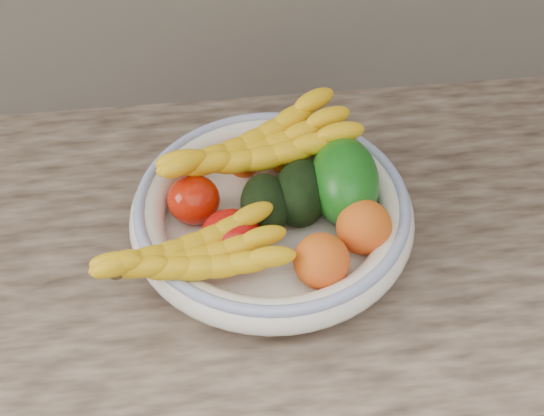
{
  "coord_description": "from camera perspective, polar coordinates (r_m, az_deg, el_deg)",
  "views": [
    {
      "loc": [
        -0.08,
        0.96,
        1.71
      ],
      "look_at": [
        0.0,
        1.66,
        0.96
      ],
      "focal_mm": 50.0,
      "sensor_mm": 36.0,
      "label": 1
    }
  ],
  "objects": [
    {
      "name": "fruit_bowl",
      "position": [
        1.04,
        0.0,
        -0.43
      ],
      "size": [
        0.39,
        0.39,
        0.08
      ],
      "color": "white",
      "rests_on": "kitchen_counter"
    },
    {
      "name": "green_mango",
      "position": [
        1.05,
        5.47,
        2.04
      ],
      "size": [
        0.13,
        0.15,
        0.13
      ],
      "primitive_type": "ellipsoid",
      "rotation": [
        0.0,
        0.31,
        -0.05
      ],
      "color": "#105510",
      "rests_on": "fruit_bowl"
    },
    {
      "name": "kitchen_counter",
      "position": [
        1.45,
        -0.12,
        -12.85
      ],
      "size": [
        2.44,
        0.66,
        1.4
      ],
      "color": "brown",
      "rests_on": "ground"
    },
    {
      "name": "tomato_near_left",
      "position": [
        0.99,
        -3.13,
        -2.27
      ],
      "size": [
        0.08,
        0.08,
        0.07
      ],
      "primitive_type": "ellipsoid",
      "rotation": [
        0.0,
        0.0,
        0.02
      ],
      "color": "#B50D0B",
      "rests_on": "fruit_bowl"
    },
    {
      "name": "peach_right",
      "position": [
        1.0,
        6.94,
        -1.45
      ],
      "size": [
        0.09,
        0.09,
        0.07
      ],
      "primitive_type": "ellipsoid",
      "rotation": [
        0.0,
        0.0,
        -0.21
      ],
      "color": "orange",
      "rests_on": "fruit_bowl"
    },
    {
      "name": "avocado_right",
      "position": [
        1.05,
        2.21,
        1.16
      ],
      "size": [
        0.1,
        0.13,
        0.08
      ],
      "primitive_type": "ellipsoid",
      "rotation": [
        0.0,
        0.0,
        -0.23
      ],
      "color": "black",
      "rests_on": "fruit_bowl"
    },
    {
      "name": "banana_bunch_back",
      "position": [
        1.07,
        -1.14,
        4.2
      ],
      "size": [
        0.33,
        0.21,
        0.09
      ],
      "primitive_type": null,
      "rotation": [
        0.0,
        0.0,
        0.33
      ],
      "color": "yellow",
      "rests_on": "fruit_bowl"
    },
    {
      "name": "tomato_left",
      "position": [
        1.04,
        -5.92,
        0.64
      ],
      "size": [
        0.08,
        0.08,
        0.07
      ],
      "primitive_type": "ellipsoid",
      "rotation": [
        0.0,
        0.0,
        0.15
      ],
      "color": "#BB1806",
      "rests_on": "fruit_bowl"
    },
    {
      "name": "clementine_back_left",
      "position": [
        1.1,
        -2.16,
        3.45
      ],
      "size": [
        0.06,
        0.06,
        0.04
      ],
      "primitive_type": "ellipsoid",
      "rotation": [
        0.0,
        0.0,
        -0.38
      ],
      "color": "#E94B04",
      "rests_on": "fruit_bowl"
    },
    {
      "name": "peach_front",
      "position": [
        0.96,
        3.75,
        -4.0
      ],
      "size": [
        0.09,
        0.09,
        0.07
      ],
      "primitive_type": "ellipsoid",
      "rotation": [
        0.0,
        0.0,
        0.37
      ],
      "color": "orange",
      "rests_on": "fruit_bowl"
    },
    {
      "name": "banana_bunch_front",
      "position": [
        0.95,
        -6.04,
        -3.88
      ],
      "size": [
        0.28,
        0.16,
        0.07
      ],
      "primitive_type": null,
      "rotation": [
        0.0,
        0.0,
        0.22
      ],
      "color": "yellow",
      "rests_on": "fruit_bowl"
    },
    {
      "name": "clementine_back_right",
      "position": [
        1.12,
        0.84,
        4.08
      ],
      "size": [
        0.08,
        0.08,
        0.05
      ],
      "primitive_type": "ellipsoid",
      "rotation": [
        0.0,
        0.0,
        -0.41
      ],
      "color": "orange",
      "rests_on": "fruit_bowl"
    },
    {
      "name": "avocado_center",
      "position": [
        1.03,
        -0.51,
        0.28
      ],
      "size": [
        0.07,
        0.1,
        0.07
      ],
      "primitive_type": "ellipsoid",
      "rotation": [
        0.0,
        0.0,
        -0.02
      ],
      "color": "black",
      "rests_on": "fruit_bowl"
    }
  ]
}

